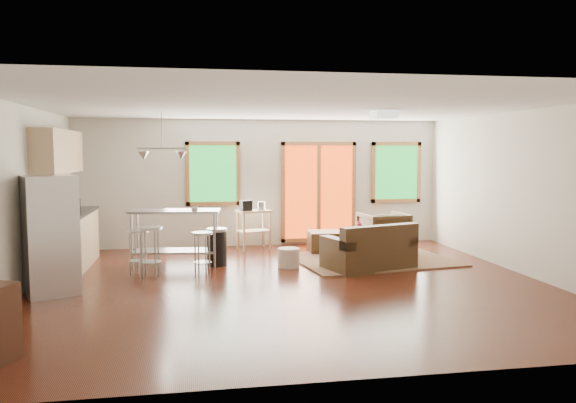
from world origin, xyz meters
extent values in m
cube|color=black|center=(0.00, 0.00, -0.01)|extent=(7.50, 7.00, 0.02)
cube|color=silver|center=(0.00, 0.00, 2.61)|extent=(7.50, 7.00, 0.02)
cube|color=beige|center=(0.00, 3.51, 1.30)|extent=(7.50, 0.02, 2.60)
cube|color=beige|center=(-3.76, 0.00, 1.30)|extent=(0.02, 7.00, 2.60)
cube|color=beige|center=(3.76, 0.00, 1.30)|extent=(0.02, 7.00, 2.60)
cube|color=beige|center=(0.00, -3.51, 1.30)|extent=(7.50, 0.02, 2.60)
cube|color=#105019|center=(-1.00, 3.46, 1.50)|extent=(0.94, 0.02, 1.14)
cube|color=brown|center=(-1.00, 3.46, 2.11)|extent=(1.10, 0.05, 0.08)
cube|color=brown|center=(-1.00, 3.46, 0.89)|extent=(1.10, 0.05, 0.08)
cube|color=brown|center=(-1.51, 3.46, 1.50)|extent=(0.08, 0.05, 1.30)
cube|color=brown|center=(-0.49, 3.46, 1.50)|extent=(0.08, 0.05, 1.30)
cube|color=#A42E09|center=(1.20, 3.46, 1.10)|extent=(1.44, 0.02, 1.94)
cube|color=brown|center=(1.20, 3.46, 2.11)|extent=(1.60, 0.05, 0.08)
cube|color=brown|center=(1.20, 3.46, 0.09)|extent=(1.60, 0.05, 0.08)
cube|color=brown|center=(0.44, 3.46, 1.10)|extent=(0.08, 0.05, 2.10)
cube|color=brown|center=(1.96, 3.46, 1.10)|extent=(0.08, 0.05, 2.10)
cube|color=brown|center=(1.20, 3.46, 1.10)|extent=(0.08, 0.05, 1.94)
cube|color=#105019|center=(2.90, 3.46, 1.50)|extent=(0.94, 0.02, 1.14)
cube|color=brown|center=(2.90, 3.46, 2.11)|extent=(1.10, 0.05, 0.08)
cube|color=brown|center=(2.90, 3.46, 0.89)|extent=(1.10, 0.05, 0.08)
cube|color=brown|center=(2.39, 3.46, 1.50)|extent=(0.08, 0.05, 1.30)
cube|color=brown|center=(3.41, 3.46, 1.50)|extent=(0.08, 0.05, 1.30)
cube|color=#51663E|center=(1.75, 1.55, 0.01)|extent=(3.00, 2.47, 0.03)
cube|color=#312212|center=(1.46, 0.88, 0.20)|extent=(1.61, 1.20, 0.40)
cube|color=#312212|center=(1.56, 0.58, 0.58)|extent=(1.42, 0.61, 0.36)
cube|color=#312212|center=(0.87, 0.69, 0.48)|extent=(0.42, 0.83, 0.15)
cube|color=#312212|center=(2.06, 1.06, 0.48)|extent=(0.42, 0.83, 0.15)
cube|color=#312212|center=(1.15, 0.83, 0.46)|extent=(0.72, 0.68, 0.11)
cube|color=#312212|center=(1.75, 1.02, 0.46)|extent=(0.72, 0.68, 0.11)
cube|color=#311A10|center=(1.71, 1.79, 0.35)|extent=(1.07, 0.84, 0.04)
cube|color=#311A10|center=(1.27, 1.73, 0.17)|extent=(0.07, 0.07, 0.34)
cube|color=#311A10|center=(2.01, 1.46, 0.17)|extent=(0.07, 0.07, 0.34)
cube|color=#311A10|center=(1.41, 2.11, 0.17)|extent=(0.07, 0.07, 0.34)
cube|color=#311A10|center=(2.15, 1.84, 0.17)|extent=(0.07, 0.07, 0.34)
imported|color=#312212|center=(2.24, 2.37, 0.43)|extent=(0.90, 0.86, 0.85)
cube|color=#312212|center=(1.09, 2.46, 0.20)|extent=(0.65, 0.65, 0.41)
cylinder|color=beige|center=(0.17, 1.21, 0.16)|extent=(0.40, 0.40, 0.32)
imported|color=silver|center=(1.54, 1.63, 0.49)|extent=(0.22, 0.22, 0.17)
sphere|color=red|center=(1.56, 1.66, 0.63)|extent=(0.08, 0.08, 0.07)
sphere|color=red|center=(1.52, 1.61, 0.65)|extent=(0.08, 0.08, 0.07)
sphere|color=red|center=(1.53, 1.67, 0.67)|extent=(0.08, 0.08, 0.07)
cube|color=tan|center=(-3.45, 1.70, 0.45)|extent=(0.60, 2.20, 0.90)
cube|color=black|center=(-3.45, 1.70, 0.92)|extent=(0.64, 2.24, 0.04)
cube|color=tan|center=(-3.57, 1.70, 1.95)|extent=(0.36, 2.20, 0.70)
cylinder|color=#B7BABC|center=(-3.45, 1.20, 1.03)|extent=(0.12, 0.12, 0.18)
cube|color=black|center=(-3.45, 2.10, 1.04)|extent=(0.22, 0.18, 0.20)
cube|color=#B7BABC|center=(-3.34, 0.01, 0.81)|extent=(0.85, 0.84, 1.63)
cube|color=gray|center=(-3.05, 0.13, 0.81)|extent=(0.25, 0.56, 1.59)
cylinder|color=gray|center=(-2.95, -0.04, 0.95)|extent=(0.03, 0.03, 1.09)
cylinder|color=gray|center=(-3.11, 0.32, 0.95)|extent=(0.03, 0.03, 1.09)
cube|color=#B7BABC|center=(-1.72, 1.68, 0.94)|extent=(1.58, 0.78, 0.04)
cube|color=gray|center=(-1.72, 1.68, 0.25)|extent=(1.47, 0.69, 0.03)
cylinder|color=gray|center=(-2.43, 1.53, 0.46)|extent=(0.04, 0.04, 0.92)
cylinder|color=gray|center=(-1.07, 1.37, 0.46)|extent=(0.04, 0.04, 0.92)
cylinder|color=gray|center=(-2.38, 1.99, 0.46)|extent=(0.04, 0.04, 0.92)
cylinder|color=gray|center=(-1.01, 1.83, 0.46)|extent=(0.04, 0.04, 0.92)
imported|color=silver|center=(-1.39, 1.38, 1.00)|extent=(0.12, 0.09, 0.11)
cylinder|color=#B7BABC|center=(-2.28, 1.08, 0.69)|extent=(0.43, 0.43, 0.04)
cylinder|color=gray|center=(-2.17, 1.13, 0.34)|extent=(0.03, 0.03, 0.67)
cylinder|color=gray|center=(-2.34, 1.19, 0.34)|extent=(0.03, 0.03, 0.67)
cylinder|color=gray|center=(-2.40, 1.02, 0.34)|extent=(0.03, 0.03, 0.67)
cylinder|color=gray|center=(-2.23, 0.96, 0.34)|extent=(0.03, 0.03, 0.67)
cylinder|color=gray|center=(-2.28, 1.08, 0.22)|extent=(0.40, 0.40, 0.01)
cylinder|color=#B7BABC|center=(-2.08, 0.83, 0.77)|extent=(0.44, 0.44, 0.04)
cylinder|color=gray|center=(-1.96, 0.91, 0.38)|extent=(0.03, 0.03, 0.75)
cylinder|color=gray|center=(-2.16, 0.94, 0.38)|extent=(0.03, 0.03, 0.75)
cylinder|color=gray|center=(-2.20, 0.74, 0.38)|extent=(0.03, 0.03, 0.75)
cylinder|color=gray|center=(-2.00, 0.71, 0.38)|extent=(0.03, 0.03, 0.75)
cylinder|color=gray|center=(-2.08, 0.83, 0.24)|extent=(0.40, 0.40, 0.02)
cylinder|color=#B7BABC|center=(-1.28, 0.83, 0.67)|extent=(0.41, 0.41, 0.04)
cylinder|color=gray|center=(-1.22, 0.94, 0.32)|extent=(0.03, 0.03, 0.65)
cylinder|color=gray|center=(-1.39, 0.89, 0.32)|extent=(0.03, 0.03, 0.65)
cylinder|color=gray|center=(-1.34, 0.72, 0.32)|extent=(0.03, 0.03, 0.65)
cylinder|color=gray|center=(-1.17, 0.78, 0.32)|extent=(0.03, 0.03, 0.65)
cylinder|color=gray|center=(-1.28, 0.83, 0.21)|extent=(0.37, 0.37, 0.01)
cylinder|color=black|center=(-1.02, 1.57, 0.30)|extent=(0.35, 0.35, 0.60)
cylinder|color=#B7BABC|center=(-1.02, 1.57, 0.62)|extent=(0.36, 0.36, 0.05)
cube|color=tan|center=(-0.22, 3.02, 0.77)|extent=(0.74, 0.58, 0.04)
cube|color=tan|center=(-0.22, 3.02, 0.37)|extent=(0.69, 0.54, 0.03)
cube|color=tan|center=(-0.44, 2.78, 0.39)|extent=(0.05, 0.05, 0.77)
cube|color=tan|center=(0.09, 2.94, 0.39)|extent=(0.05, 0.05, 0.77)
cube|color=tan|center=(-0.53, 3.10, 0.39)|extent=(0.05, 0.05, 0.77)
cube|color=tan|center=(0.00, 3.26, 0.39)|extent=(0.05, 0.05, 0.77)
cube|color=black|center=(-0.38, 2.97, 0.89)|extent=(0.25, 0.23, 0.20)
cylinder|color=#B7BABC|center=(-0.06, 3.07, 0.87)|extent=(0.18, 0.18, 0.17)
cube|color=white|center=(1.60, 0.60, 2.53)|extent=(0.35, 0.35, 0.12)
cylinder|color=gray|center=(-1.90, 1.50, 2.30)|extent=(0.02, 0.02, 0.60)
cube|color=gray|center=(-1.90, 1.50, 2.00)|extent=(0.80, 0.04, 0.03)
cone|color=#B7BABC|center=(-2.20, 1.50, 1.88)|extent=(0.18, 0.18, 0.14)
cone|color=#B7BABC|center=(-1.60, 1.50, 1.88)|extent=(0.18, 0.18, 0.14)
camera|label=1|loc=(-1.43, -8.00, 1.97)|focal=35.00mm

